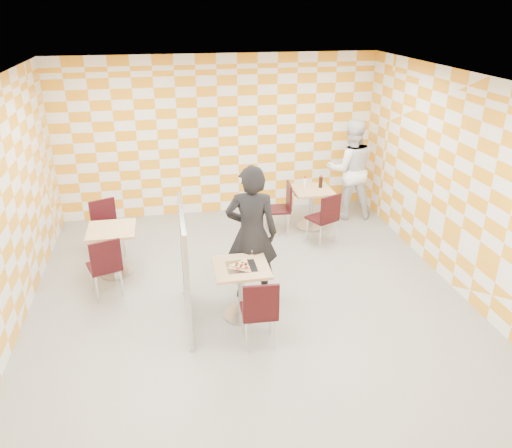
{
  "coord_description": "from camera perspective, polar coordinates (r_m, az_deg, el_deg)",
  "views": [
    {
      "loc": [
        -1.01,
        -5.7,
        3.85
      ],
      "look_at": [
        0.1,
        0.2,
        1.15
      ],
      "focal_mm": 35.0,
      "sensor_mm": 36.0,
      "label": 1
    }
  ],
  "objects": [
    {
      "name": "second_table",
      "position": [
        9.12,
        6.35,
        2.57
      ],
      "size": [
        0.7,
        0.7,
        0.75
      ],
      "color": "#DBB876",
      "rests_on": "ground"
    },
    {
      "name": "partition",
      "position": [
        6.33,
        -8.12,
        -4.93
      ],
      "size": [
        0.08,
        1.38,
        1.55
      ],
      "color": "white",
      "rests_on": "ground"
    },
    {
      "name": "man_dark",
      "position": [
        6.74,
        -0.51,
        -1.11
      ],
      "size": [
        0.79,
        0.6,
        1.93
      ],
      "primitive_type": "imported",
      "rotation": [
        0.0,
        0.0,
        2.94
      ],
      "color": "black",
      "rests_on": "ground"
    },
    {
      "name": "soda_bottle",
      "position": [
        9.1,
        7.41,
        4.77
      ],
      "size": [
        0.07,
        0.07,
        0.23
      ],
      "color": "black",
      "rests_on": "second_table"
    },
    {
      "name": "chair_second_front",
      "position": [
        8.48,
        7.98,
        1.02
      ],
      "size": [
        0.56,
        0.56,
        0.92
      ],
      "color": "black",
      "rests_on": "ground"
    },
    {
      "name": "man_white",
      "position": [
        9.59,
        10.73,
        6.16
      ],
      "size": [
        1.0,
        0.82,
        1.89
      ],
      "primitive_type": "imported",
      "rotation": [
        0.0,
        0.0,
        3.02
      ],
      "color": "white",
      "rests_on": "ground"
    },
    {
      "name": "chair_empty_near",
      "position": [
        7.18,
        -16.85,
        -4.32
      ],
      "size": [
        0.54,
        0.54,
        0.92
      ],
      "color": "black",
      "rests_on": "ground"
    },
    {
      "name": "room_shell",
      "position": [
        6.75,
        -1.38,
        3.82
      ],
      "size": [
        7.0,
        7.0,
        7.0
      ],
      "color": "gray",
      "rests_on": "ground"
    },
    {
      "name": "main_table",
      "position": [
        6.51,
        -1.68,
        -6.68
      ],
      "size": [
        0.7,
        0.7,
        0.75
      ],
      "color": "#DBB876",
      "rests_on": "ground"
    },
    {
      "name": "pizza_on_foil",
      "position": [
        6.36,
        -1.69,
        -4.76
      ],
      "size": [
        0.4,
        0.4,
        0.04
      ],
      "color": "silver",
      "rests_on": "main_table"
    },
    {
      "name": "chair_main_front",
      "position": [
        5.93,
        0.44,
        -9.67
      ],
      "size": [
        0.44,
        0.45,
        0.92
      ],
      "color": "black",
      "rests_on": "ground"
    },
    {
      "name": "chair_empty_far",
      "position": [
        8.44,
        -16.76,
        0.06
      ],
      "size": [
        0.55,
        0.56,
        0.92
      ],
      "color": "black",
      "rests_on": "ground"
    },
    {
      "name": "empty_table",
      "position": [
        7.81,
        -16.02,
        -2.12
      ],
      "size": [
        0.7,
        0.7,
        0.75
      ],
      "color": "#DBB876",
      "rests_on": "ground"
    },
    {
      "name": "sport_bottle",
      "position": [
        9.11,
        5.6,
        4.78
      ],
      "size": [
        0.06,
        0.06,
        0.2
      ],
      "color": "white",
      "rests_on": "second_table"
    },
    {
      "name": "chair_second_side",
      "position": [
        8.86,
        3.09,
        2.26
      ],
      "size": [
        0.46,
        0.46,
        0.92
      ],
      "color": "black",
      "rests_on": "ground"
    }
  ]
}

